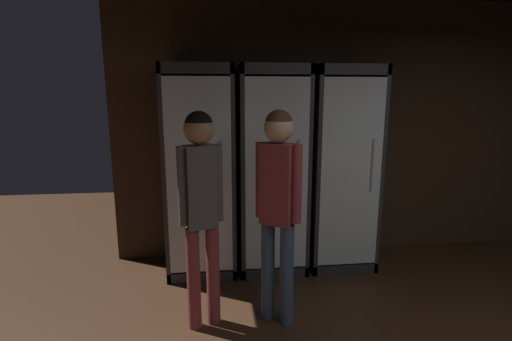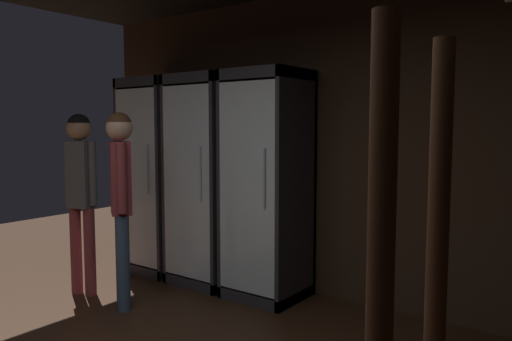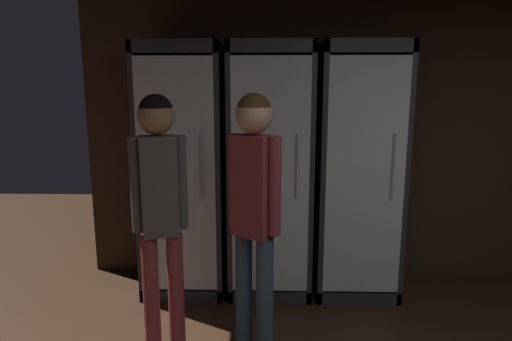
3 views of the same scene
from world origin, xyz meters
TOP-DOWN VIEW (x-y plane):
  - wall_back at (0.00, 3.03)m, footprint 6.00×0.06m
  - cooler_far_left at (-2.06, 2.71)m, footprint 0.68×0.65m
  - cooler_left at (-1.33, 2.71)m, footprint 0.68×0.65m
  - cooler_center at (-0.61, 2.71)m, footprint 0.68×0.65m
  - shopper_near at (-2.02, 1.68)m, footprint 0.33×0.22m
  - shopper_far at (-1.44, 1.68)m, footprint 0.32×0.27m

SIDE VIEW (x-z plane):
  - cooler_center at x=-0.61m, z-range -0.02..2.06m
  - cooler_far_left at x=-2.06m, z-range -0.02..2.06m
  - cooler_left at x=-1.33m, z-range -0.02..2.06m
  - shopper_far at x=-1.44m, z-range 0.21..1.91m
  - shopper_near at x=-2.02m, z-range 0.23..1.91m
  - wall_back at x=0.00m, z-range 0.00..2.80m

